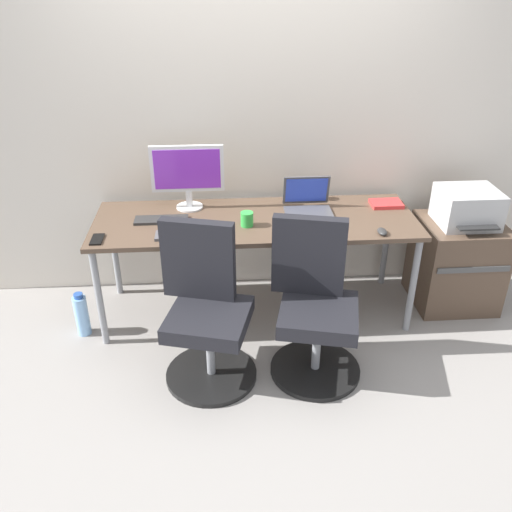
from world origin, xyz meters
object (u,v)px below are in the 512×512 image
Objects in this scene: printer at (467,207)px; open_laptop at (308,204)px; office_chair_right at (314,307)px; water_bottle_on_floor at (82,315)px; office_chair_left at (206,312)px; coffee_mug at (247,219)px; desktop_monitor at (187,173)px; side_cabinet at (456,263)px.

open_laptop is (-1.07, 0.07, 0.03)m from printer.
water_bottle_on_floor is at bearing 163.64° from office_chair_right.
coffee_mug is at bearing 62.58° from office_chair_left.
office_chair_left is 3.03× the size of water_bottle_on_floor.
office_chair_left is 0.97m from water_bottle_on_floor.
office_chair_left reaches higher than printer.
desktop_monitor is 0.82m from open_laptop.
office_chair_left reaches higher than side_cabinet.
office_chair_right is 10.22× the size of coffee_mug.
water_bottle_on_floor is 1.00× the size of open_laptop.
side_cabinet reaches higher than water_bottle_on_floor.
desktop_monitor is at bearing 131.32° from office_chair_right.
coffee_mug is (0.37, -0.31, -0.20)m from desktop_monitor.
office_chair_right is at bearing -94.57° from open_laptop.
open_laptop is 3.37× the size of coffee_mug.
office_chair_left is at bearing -159.82° from printer.
water_bottle_on_floor is at bearing -169.29° from open_laptop.
water_bottle_on_floor is (-1.45, 0.43, -0.28)m from office_chair_right.
water_bottle_on_floor is (-2.58, -0.22, -0.16)m from side_cabinet.
desktop_monitor reaches higher than side_cabinet.
printer reaches higher than side_cabinet.
printer is (1.12, 0.64, 0.32)m from office_chair_right.
desktop_monitor is at bearing 171.46° from open_laptop.
water_bottle_on_floor is 0.65× the size of desktop_monitor.
office_chair_left and office_chair_right have the same top height.
side_cabinet is (1.75, 0.64, -0.11)m from office_chair_left.
office_chair_left is 1.00× the size of office_chair_right.
office_chair_left is 1.87m from side_cabinet.
water_bottle_on_floor is at bearing -175.19° from side_cabinet.
desktop_monitor reaches higher than office_chair_right.
coffee_mug reaches higher than side_cabinet.
desktop_monitor reaches higher than office_chair_left.
side_cabinet is 1.16m from open_laptop.
coffee_mug is (-0.42, -0.20, -0.01)m from open_laptop.
open_laptop reaches higher than water_bottle_on_floor.
office_chair_left is 1.52× the size of side_cabinet.
printer is at bearing -90.00° from side_cabinet.
coffee_mug is (-1.48, -0.13, 0.02)m from printer.
desktop_monitor is (0.72, 0.40, 0.82)m from water_bottle_on_floor.
water_bottle_on_floor is (-2.58, -0.22, -0.59)m from printer.
office_chair_left is 3.03× the size of open_laptop.
desktop_monitor reaches higher than coffee_mug.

